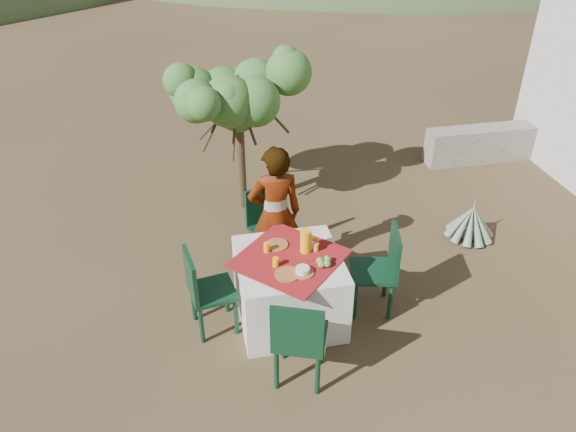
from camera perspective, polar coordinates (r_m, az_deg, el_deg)
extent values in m
plane|color=#3A2B1A|center=(5.77, 6.11, -12.40)|extent=(160.00, 160.00, 0.00)
cube|color=white|center=(5.74, 0.14, -7.36)|extent=(1.02, 1.02, 0.75)
cube|color=maroon|center=(5.50, 0.15, -4.31)|extent=(1.30, 1.30, 0.01)
cylinder|color=black|center=(6.36, -2.33, -4.43)|extent=(0.05, 0.05, 0.46)
cylinder|color=black|center=(6.50, 0.40, -3.51)|extent=(0.05, 0.05, 0.46)
cylinder|color=black|center=(6.62, -3.76, -2.84)|extent=(0.05, 0.05, 0.46)
cylinder|color=black|center=(6.75, -1.10, -1.99)|extent=(0.05, 0.05, 0.46)
cube|color=black|center=(6.42, -1.73, -1.49)|extent=(0.55, 0.55, 0.04)
cube|color=black|center=(6.43, -2.60, 1.18)|extent=(0.42, 0.18, 0.45)
cylinder|color=black|center=(5.37, 3.51, -12.82)|extent=(0.05, 0.05, 0.49)
cylinder|color=black|center=(5.40, -0.46, -12.38)|extent=(0.05, 0.05, 0.49)
cylinder|color=black|center=(5.11, 3.02, -15.71)|extent=(0.05, 0.05, 0.49)
cylinder|color=black|center=(5.15, -1.19, -15.23)|extent=(0.05, 0.05, 0.49)
cube|color=black|center=(5.08, 1.25, -12.12)|extent=(0.59, 0.59, 0.04)
cube|color=black|center=(4.75, 0.92, -11.61)|extent=(0.44, 0.20, 0.48)
cylinder|color=black|center=(5.67, -5.31, -10.05)|extent=(0.05, 0.05, 0.46)
cylinder|color=black|center=(5.93, -6.28, -7.89)|extent=(0.05, 0.05, 0.46)
cylinder|color=black|center=(5.62, -8.79, -10.84)|extent=(0.05, 0.05, 0.46)
cylinder|color=black|center=(5.88, -9.59, -8.62)|extent=(0.05, 0.05, 0.46)
cube|color=black|center=(5.62, -7.66, -7.57)|extent=(0.50, 0.50, 0.04)
cube|color=black|center=(5.44, -9.85, -6.01)|extent=(0.11, 0.43, 0.45)
cylinder|color=black|center=(6.12, 6.53, -6.31)|extent=(0.05, 0.05, 0.48)
cylinder|color=black|center=(5.84, 6.82, -8.53)|extent=(0.05, 0.05, 0.48)
cylinder|color=black|center=(6.17, 9.89, -6.28)|extent=(0.05, 0.05, 0.48)
cylinder|color=black|center=(5.89, 10.35, -8.48)|extent=(0.05, 0.05, 0.48)
cube|color=black|center=(5.85, 8.59, -5.58)|extent=(0.53, 0.53, 0.04)
cube|color=black|center=(5.73, 10.79, -3.56)|extent=(0.14, 0.44, 0.47)
imported|color=#8C6651|center=(6.06, -1.32, 0.12)|extent=(0.61, 0.41, 1.62)
cylinder|color=#4F3B27|center=(7.45, -4.81, 5.70)|extent=(0.12, 0.12, 1.41)
sphere|color=#2F6826|center=(7.16, -5.07, 10.74)|extent=(0.60, 0.60, 0.60)
sphere|color=#2F6826|center=(7.19, -0.65, 12.23)|extent=(0.56, 0.56, 0.56)
sphere|color=#2F6826|center=(7.19, -9.28, 11.38)|extent=(0.52, 0.52, 0.52)
sphere|color=#2F6826|center=(7.62, -4.92, 13.72)|extent=(0.54, 0.54, 0.54)
sphere|color=#2F6826|center=(6.69, -4.10, 9.62)|extent=(0.48, 0.48, 0.48)
sphere|color=slate|center=(7.46, 17.85, -1.78)|extent=(0.20, 0.20, 0.20)
cone|color=slate|center=(7.33, 18.19, -0.10)|extent=(0.11, 0.11, 0.58)
cone|color=slate|center=(7.45, 18.74, -0.23)|extent=(0.35, 0.21, 0.50)
cone|color=slate|center=(7.47, 18.18, -0.03)|extent=(0.25, 0.32, 0.51)
cone|color=slate|center=(7.45, 17.58, -0.02)|extent=(0.13, 0.35, 0.49)
cone|color=slate|center=(7.39, 17.18, -0.20)|extent=(0.28, 0.30, 0.51)
cone|color=slate|center=(7.33, 17.12, -0.52)|extent=(0.35, 0.17, 0.49)
cone|color=slate|center=(7.27, 17.44, -0.86)|extent=(0.35, 0.21, 0.50)
cone|color=slate|center=(7.25, 18.02, -1.07)|extent=(0.25, 0.32, 0.51)
cone|color=slate|center=(7.27, 18.63, -1.08)|extent=(0.13, 0.35, 0.49)
cone|color=slate|center=(7.33, 19.03, -0.88)|extent=(0.28, 0.30, 0.51)
cone|color=slate|center=(7.40, 19.07, -0.56)|extent=(0.35, 0.17, 0.49)
cube|color=gray|center=(9.59, 21.21, 7.04)|extent=(2.60, 0.35, 0.55)
cylinder|color=brown|center=(5.66, -1.15, -2.93)|extent=(0.23, 0.23, 0.01)
cylinder|color=brown|center=(5.28, -0.07, -5.92)|extent=(0.24, 0.24, 0.01)
cylinder|color=#FFB210|center=(5.56, -2.18, -3.20)|extent=(0.06, 0.06, 0.10)
cylinder|color=#FFB210|center=(5.36, -1.27, -4.70)|extent=(0.06, 0.06, 0.10)
cylinder|color=#FFB210|center=(5.52, 1.82, -2.54)|extent=(0.11, 0.11, 0.25)
cylinder|color=brown|center=(5.30, 1.49, -5.77)|extent=(0.22, 0.22, 0.01)
cylinder|color=white|center=(5.29, 1.49, -5.50)|extent=(0.14, 0.14, 0.05)
cylinder|color=orange|center=(5.57, 2.87, -3.18)|extent=(0.05, 0.05, 0.09)
cylinder|color=orange|center=(5.66, 2.71, -2.57)|extent=(0.05, 0.05, 0.08)
cube|color=white|center=(5.58, 2.32, -3.08)|extent=(0.07, 0.05, 0.09)
sphere|color=olive|center=(5.40, 3.26, -4.57)|extent=(0.08, 0.08, 0.08)
sphere|color=olive|center=(5.43, 4.01, -4.40)|extent=(0.08, 0.08, 0.08)
sphere|color=olive|center=(5.37, 3.97, -4.84)|extent=(0.08, 0.08, 0.08)
sphere|color=olive|center=(5.36, 3.41, -4.91)|extent=(0.08, 0.08, 0.08)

